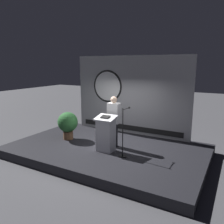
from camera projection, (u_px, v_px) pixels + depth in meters
ground_plane at (107, 155)px, 7.81m from camera, size 40.00×40.00×0.00m
stage_platform at (107, 151)px, 7.78m from camera, size 6.40×4.00×0.30m
banner_display at (130, 95)px, 9.03m from camera, size 4.78×0.12×3.06m
podium at (106, 134)px, 7.25m from camera, size 0.64×0.50×1.16m
speaker_person at (114, 121)px, 7.58m from camera, size 0.40×0.26×1.71m
microphone_stand at (123, 139)px, 6.86m from camera, size 0.24×0.58×1.48m
potted_plant at (68, 123)px, 8.40m from camera, size 0.74×0.74×1.02m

